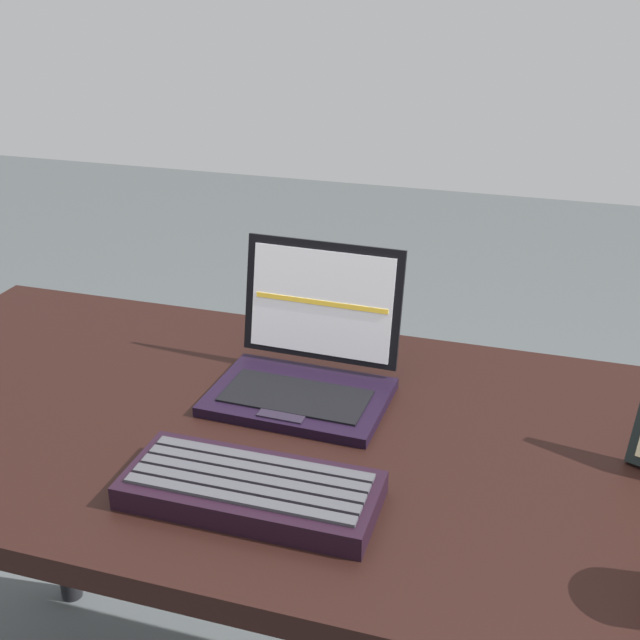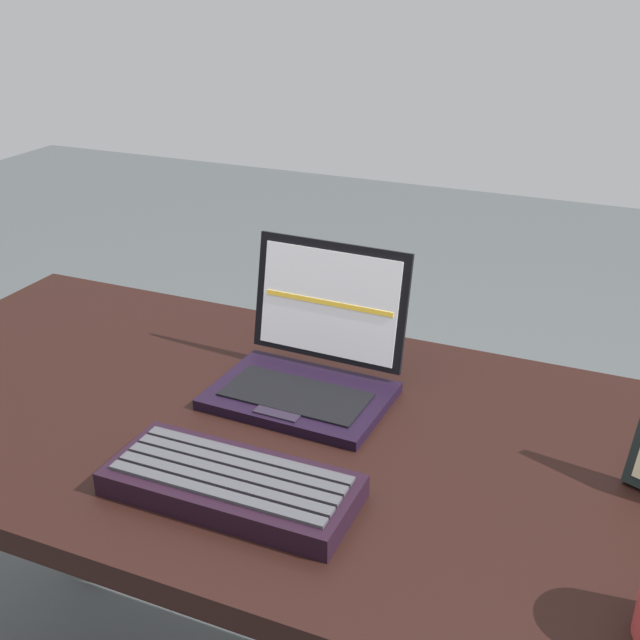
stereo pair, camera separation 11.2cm
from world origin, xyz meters
TOP-DOWN VIEW (x-y plane):
  - desk at (0.00, 0.00)m, footprint 1.50×0.67m
  - laptop_front at (-0.06, 0.10)m, footprint 0.26×0.22m
  - external_keyboard at (-0.04, -0.17)m, footprint 0.31×0.13m

SIDE VIEW (x-z plane):
  - desk at x=0.00m, z-range 0.30..1.05m
  - external_keyboard at x=-0.04m, z-range 0.75..0.78m
  - laptop_front at x=-0.06m, z-range 0.69..0.90m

